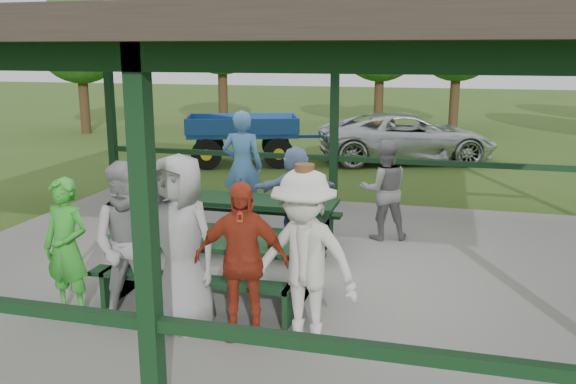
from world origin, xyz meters
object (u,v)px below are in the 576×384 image
(contestant_grey_left, at_px, (132,245))
(contestant_grey_mid, at_px, (180,243))
(spectator_grey, at_px, (384,190))
(picnic_table_near, at_px, (212,260))
(picnic_table_far, at_px, (245,216))
(farm_trailer, at_px, (243,138))
(contestant_red, at_px, (241,261))
(contestant_white_fedora, at_px, (304,259))
(pickup_truck, at_px, (407,137))
(spectator_blue, at_px, (242,167))
(contestant_green, at_px, (66,248))
(spectator_lblue, at_px, (296,191))

(contestant_grey_left, bearing_deg, contestant_grey_mid, -7.93)
(contestant_grey_left, xyz_separation_m, spectator_grey, (2.29, 3.87, -0.11))
(picnic_table_near, bearing_deg, picnic_table_far, 97.41)
(picnic_table_far, relative_size, spectator_grey, 1.76)
(farm_trailer, bearing_deg, picnic_table_far, -89.64)
(contestant_grey_mid, relative_size, contestant_red, 1.14)
(picnic_table_far, relative_size, contestant_grey_mid, 1.46)
(contestant_white_fedora, bearing_deg, contestant_grey_left, -166.43)
(pickup_truck, xyz_separation_m, farm_trailer, (-4.32, -1.51, 0.02))
(spectator_blue, relative_size, farm_trailer, 0.48)
(spectator_blue, bearing_deg, farm_trailer, -76.63)
(contestant_red, height_order, contestant_white_fedora, contestant_white_fedora)
(contestant_green, bearing_deg, picnic_table_far, 76.07)
(picnic_table_far, height_order, contestant_green, contestant_green)
(spectator_lblue, relative_size, pickup_truck, 0.30)
(contestant_grey_mid, distance_m, spectator_grey, 4.18)
(contestant_grey_left, bearing_deg, picnic_table_far, 67.71)
(contestant_grey_mid, xyz_separation_m, spectator_lblue, (0.37, 3.57, -0.22))
(contestant_grey_left, height_order, spectator_blue, spectator_blue)
(picnic_table_far, bearing_deg, pickup_truck, 78.13)
(contestant_grey_left, distance_m, spectator_blue, 4.28)
(picnic_table_near, height_order, contestant_white_fedora, contestant_white_fedora)
(pickup_truck, bearing_deg, spectator_grey, 162.11)
(contestant_red, relative_size, spectator_grey, 1.05)
(picnic_table_near, xyz_separation_m, contestant_green, (-1.38, -0.89, 0.32))
(picnic_table_near, height_order, picnic_table_far, same)
(contestant_grey_mid, bearing_deg, spectator_grey, 79.03)
(spectator_blue, distance_m, farm_trailer, 6.17)
(contestant_grey_left, distance_m, farm_trailer, 10.34)
(picnic_table_near, height_order, contestant_grey_left, contestant_grey_left)
(pickup_truck, relative_size, farm_trailer, 1.20)
(picnic_table_near, bearing_deg, contestant_white_fedora, -33.91)
(contestant_grey_mid, bearing_deg, contestant_green, -164.19)
(picnic_table_near, bearing_deg, spectator_lblue, 82.59)
(contestant_grey_left, bearing_deg, pickup_truck, 62.96)
(contestant_grey_mid, relative_size, spectator_lblue, 1.29)
(spectator_grey, bearing_deg, spectator_lblue, -8.94)
(contestant_red, height_order, spectator_blue, spectator_blue)
(contestant_grey_left, height_order, farm_trailer, contestant_grey_left)
(picnic_table_near, distance_m, pickup_truck, 10.80)
(picnic_table_near, bearing_deg, spectator_grey, 59.35)
(contestant_green, bearing_deg, contestant_white_fedora, 6.76)
(spectator_lblue, xyz_separation_m, farm_trailer, (-3.11, 6.44, -0.14))
(contestant_green, relative_size, spectator_blue, 0.81)
(contestant_grey_mid, bearing_deg, contestant_white_fedora, 11.04)
(contestant_red, bearing_deg, contestant_green, 170.89)
(contestant_green, xyz_separation_m, pickup_truck, (2.94, 11.57, -0.22))
(contestant_grey_mid, height_order, contestant_white_fedora, contestant_grey_mid)
(contestant_white_fedora, relative_size, spectator_grey, 1.18)
(spectator_grey, bearing_deg, farm_trailer, -72.05)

